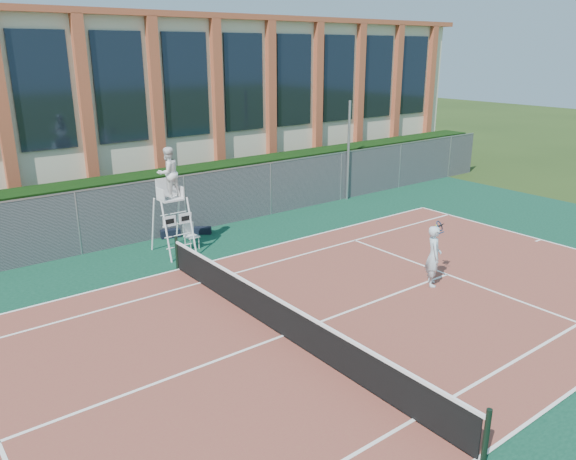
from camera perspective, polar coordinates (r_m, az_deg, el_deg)
ground at (r=13.98m, az=-0.47°, el=-10.79°), size 120.00×120.00×0.00m
apron at (r=14.69m, az=-2.86°, el=-9.27°), size 36.00×20.00×0.01m
tennis_court at (r=13.97m, az=-0.47°, el=-10.71°), size 23.77×10.97×0.02m
tennis_net at (r=13.73m, az=-0.48°, el=-8.82°), size 0.10×11.30×1.10m
fence at (r=20.77m, az=-15.31°, el=1.60°), size 40.00×0.06×2.20m
hedge at (r=21.85m, az=-16.53°, el=2.29°), size 40.00×1.40×2.20m
building at (r=28.81m, az=-23.06°, el=11.43°), size 45.00×10.60×8.22m
steel_pole at (r=25.98m, az=6.15°, el=7.98°), size 0.12×0.12×4.53m
umpire_chair at (r=19.04m, az=-12.06°, el=5.41°), size 1.04×1.59×3.71m
plastic_chair at (r=19.96m, az=-9.92°, el=-0.35°), size 0.46×0.46×0.91m
sports_bag_near at (r=21.34m, az=-11.85°, el=-0.34°), size 0.77×0.46×0.31m
sports_bag_far at (r=21.55m, az=-8.67°, el=-0.04°), size 0.68×0.61×0.26m
tennis_player at (r=16.98m, az=14.57°, el=-2.54°), size 1.06×0.85×1.83m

